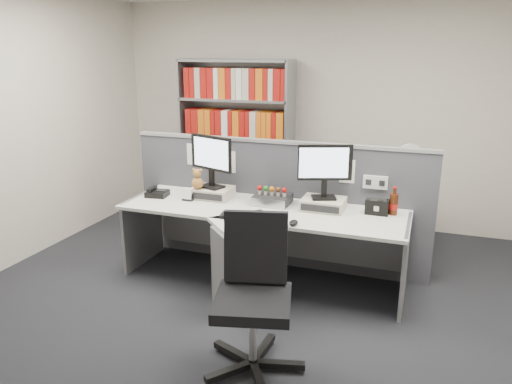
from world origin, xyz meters
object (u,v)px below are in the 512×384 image
at_px(desktop_pc, 272,199).
at_px(office_chair, 254,290).
at_px(filing_cabinet, 404,221).
at_px(desk_fan, 409,161).
at_px(cola_bottle, 394,204).
at_px(desk, 254,244).
at_px(mouse, 294,223).
at_px(speaker, 377,207).
at_px(desk_calendar, 188,195).
at_px(monitor_right, 325,167).
at_px(desk_phone, 157,193).
at_px(monitor_left, 211,157).
at_px(keyboard, 246,216).
at_px(shelving_unit, 236,143).

height_order(desktop_pc, office_chair, office_chair).
height_order(filing_cabinet, desk_fan, desk_fan).
bearing_deg(filing_cabinet, cola_bottle, -93.95).
xyz_separation_m(desk, mouse, (0.39, -0.11, 0.28)).
bearing_deg(speaker, cola_bottle, 15.21).
distance_m(mouse, speaker, 0.80).
bearing_deg(desk_calendar, mouse, -16.14).
xyz_separation_m(monitor_right, speaker, (0.47, 0.02, -0.33)).
height_order(desk_phone, filing_cabinet, desk_phone).
relative_size(desk_phone, office_chair, 0.21).
relative_size(monitor_left, monitor_right, 1.03).
height_order(desktop_pc, speaker, speaker).
distance_m(desk_phone, speaker, 2.11).
xyz_separation_m(monitor_left, keyboard, (0.52, -0.44, -0.39)).
xyz_separation_m(desk_phone, desk_fan, (2.30, 1.16, 0.25)).
bearing_deg(cola_bottle, monitor_right, -174.38).
relative_size(desk, cola_bottle, 10.37).
bearing_deg(desk_phone, desk, -12.23).
bearing_deg(keyboard, desk_fan, 49.32).
relative_size(desktop_pc, desk_fan, 0.68).
bearing_deg(monitor_left, keyboard, -40.18).
distance_m(desk_calendar, filing_cabinet, 2.32).
relative_size(keyboard, filing_cabinet, 0.65).
xyz_separation_m(filing_cabinet, office_chair, (-0.84, -2.40, 0.21)).
distance_m(monitor_right, keyboard, 0.82).
xyz_separation_m(desk, desk_phone, (-1.10, 0.24, 0.30)).
distance_m(mouse, desk_phone, 1.53).
bearing_deg(desk_calendar, speaker, 6.24).
bearing_deg(mouse, speaker, 40.32).
height_order(monitor_right, keyboard, monitor_right).
height_order(keyboard, office_chair, office_chair).
relative_size(monitor_right, cola_bottle, 1.96).
bearing_deg(desktop_pc, speaker, 1.08).
bearing_deg(shelving_unit, cola_bottle, -34.64).
bearing_deg(monitor_left, desk_phone, -164.69).
bearing_deg(monitor_left, mouse, -27.37).
height_order(desk, desk_fan, desk_fan).
height_order(desktop_pc, mouse, desktop_pc).
xyz_separation_m(desk_calendar, filing_cabinet, (1.95, 1.18, -0.42)).
relative_size(speaker, shelving_unit, 0.10).
bearing_deg(shelving_unit, desk_fan, -12.07).
bearing_deg(filing_cabinet, desk, -130.61).
bearing_deg(shelving_unit, desktop_pc, -57.11).
xyz_separation_m(desk, desk_fan, (1.20, 1.40, 0.55)).
distance_m(desk, desk_fan, 1.92).
bearing_deg(desk_fan, desk, -130.61).
bearing_deg(desk_phone, desk_fan, 26.77).
xyz_separation_m(desktop_pc, desk_phone, (-1.15, -0.15, -0.01)).
height_order(monitor_right, cola_bottle, monitor_right).
distance_m(speaker, filing_cabinet, 1.10).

